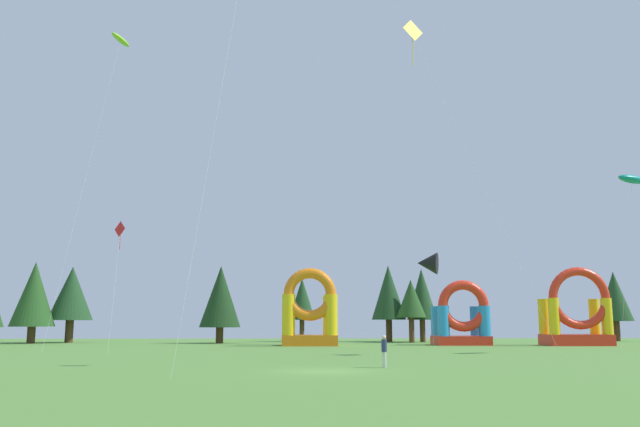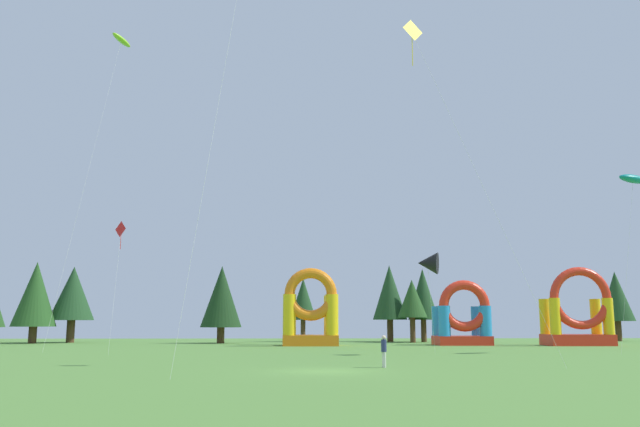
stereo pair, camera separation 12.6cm
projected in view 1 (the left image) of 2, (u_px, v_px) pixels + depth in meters
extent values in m
plane|color=#548438|center=(326.00, 371.00, 30.14)|extent=(120.00, 120.00, 0.00)
pyramid|color=yellow|center=(411.00, 33.00, 36.79)|extent=(1.06, 0.82, 1.00)
cylinder|color=yellow|center=(412.00, 49.00, 36.57)|extent=(0.04, 0.04, 1.98)
cylinder|color=silver|center=(484.00, 189.00, 34.41)|extent=(6.87, 1.97, 18.23)
ellipsoid|color=#0C7F7A|center=(632.00, 179.00, 49.36)|extent=(3.23, 2.52, 0.80)
cylinder|color=silver|center=(627.00, 263.00, 47.54)|extent=(2.64, 1.50, 12.83)
pyramid|color=red|center=(121.00, 230.00, 49.63)|extent=(0.81, 0.68, 0.88)
cylinder|color=red|center=(120.00, 240.00, 49.46)|extent=(0.04, 0.04, 1.45)
cylinder|color=silver|center=(114.00, 289.00, 47.14)|extent=(0.48, 3.47, 9.09)
cone|color=black|center=(427.00, 263.00, 46.07)|extent=(1.89, 1.94, 1.60)
cylinder|color=silver|center=(431.00, 309.00, 46.77)|extent=(0.87, 2.45, 6.30)
ellipsoid|color=#8CD826|center=(121.00, 40.00, 58.76)|extent=(1.80, 2.46, 1.11)
cylinder|color=silver|center=(85.00, 181.00, 53.36)|extent=(2.78, 6.37, 27.16)
cylinder|color=silver|center=(216.00, 123.00, 30.12)|extent=(2.40, 4.64, 22.48)
cylinder|color=silver|center=(384.00, 360.00, 32.74)|extent=(0.15, 0.15, 0.77)
cylinder|color=silver|center=(385.00, 360.00, 32.60)|extent=(0.15, 0.15, 0.77)
cylinder|color=navy|center=(384.00, 346.00, 32.78)|extent=(0.36, 0.36, 0.61)
sphere|color=beige|center=(384.00, 337.00, 32.85)|extent=(0.21, 0.21, 0.21)
cube|color=red|center=(461.00, 340.00, 64.28)|extent=(5.16, 4.15, 0.87)
cylinder|color=#268CD8|center=(443.00, 321.00, 63.04)|extent=(1.16, 1.16, 2.90)
cylinder|color=#268CD8|center=(484.00, 321.00, 63.19)|extent=(1.16, 1.16, 2.90)
cylinder|color=#268CD8|center=(437.00, 321.00, 65.99)|extent=(1.16, 1.16, 2.90)
cylinder|color=#268CD8|center=(476.00, 321.00, 66.14)|extent=(1.16, 1.16, 2.90)
torus|color=red|center=(463.00, 306.00, 63.35)|extent=(4.93, 0.93, 4.93)
cube|color=red|center=(576.00, 340.00, 63.08)|extent=(6.11, 3.62, 1.05)
cylinder|color=yellow|center=(554.00, 316.00, 62.06)|extent=(1.01, 1.01, 3.42)
cylinder|color=yellow|center=(607.00, 316.00, 62.25)|extent=(1.01, 1.01, 3.42)
cylinder|color=yellow|center=(544.00, 316.00, 64.63)|extent=(1.01, 1.01, 3.42)
cylinder|color=yellow|center=(595.00, 316.00, 64.82)|extent=(1.01, 1.01, 3.42)
torus|color=red|center=(579.00, 298.00, 62.43)|extent=(5.91, 0.81, 5.91)
cube|color=orange|center=(309.00, 340.00, 62.81)|extent=(5.21, 4.39, 0.99)
cylinder|color=yellow|center=(289.00, 315.00, 61.57)|extent=(1.23, 1.23, 3.82)
cylinder|color=yellow|center=(331.00, 315.00, 61.72)|extent=(1.23, 1.23, 3.82)
cylinder|color=yellow|center=(289.00, 315.00, 64.68)|extent=(1.23, 1.23, 3.82)
cylinder|color=yellow|center=(329.00, 315.00, 64.83)|extent=(1.23, 1.23, 3.82)
torus|color=orange|center=(310.00, 294.00, 61.95)|extent=(4.96, 0.98, 4.96)
cylinder|color=#4C331E|center=(31.00, 335.00, 68.98)|extent=(0.83, 0.83, 1.75)
cone|color=#234C1E|center=(34.00, 294.00, 69.68)|extent=(4.59, 4.59, 6.83)
cylinder|color=#4C331E|center=(69.00, 331.00, 71.61)|extent=(0.86, 0.86, 2.42)
cone|color=#1E4221|center=(72.00, 293.00, 72.28)|extent=(4.79, 4.79, 5.86)
cylinder|color=#4C331E|center=(220.00, 335.00, 69.50)|extent=(0.79, 0.79, 1.66)
cone|color=#193819|center=(221.00, 296.00, 70.16)|extent=(4.38, 4.38, 6.50)
cylinder|color=#4C331E|center=(302.00, 331.00, 74.83)|extent=(0.54, 0.54, 2.46)
cone|color=#1E4221|center=(302.00, 299.00, 75.42)|extent=(3.02, 3.02, 4.75)
cylinder|color=#4C331E|center=(389.00, 331.00, 74.84)|extent=(0.70, 0.70, 2.48)
cone|color=#1E4221|center=(388.00, 292.00, 75.54)|extent=(3.91, 3.91, 6.22)
cylinder|color=#4C331E|center=(412.00, 330.00, 71.77)|extent=(0.59, 0.59, 2.70)
cone|color=#234C1E|center=(411.00, 298.00, 72.32)|extent=(3.27, 3.27, 4.15)
cylinder|color=#4C331E|center=(423.00, 331.00, 73.68)|extent=(0.61, 0.61, 2.47)
cone|color=#1E4221|center=(422.00, 294.00, 74.35)|extent=(3.40, 3.40, 5.75)
cylinder|color=#4C331E|center=(617.00, 331.00, 76.67)|extent=(0.71, 0.71, 2.32)
cone|color=#1E4221|center=(614.00, 296.00, 77.33)|extent=(3.94, 3.94, 5.78)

